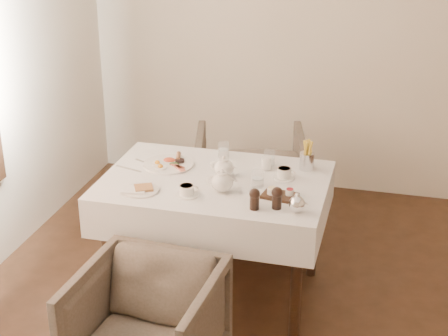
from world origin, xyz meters
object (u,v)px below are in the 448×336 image
armchair_near (147,328)px  teapot_centre (224,166)px  table (215,198)px  breakfast_plate (169,163)px  armchair_far (250,182)px

armchair_near → teapot_centre: 1.04m
table → teapot_centre: 0.19m
breakfast_plate → armchair_near: bearing=-68.3°
table → armchair_near: table is taller
armchair_near → teapot_centre: bearing=84.1°
armchair_near → armchair_far: armchair_far is taller
breakfast_plate → armchair_far: bearing=76.0°
table → armchair_far: table is taller
table → teapot_centre: (0.04, 0.05, 0.18)m
table → armchair_far: 0.92m
table → armchair_far: bearing=89.1°
teapot_centre → armchair_far: bearing=96.4°
armchair_near → armchair_far: (0.13, 1.73, 0.04)m
armchair_near → breakfast_plate: (-0.20, 0.98, 0.45)m
armchair_near → breakfast_plate: size_ratio=2.29×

